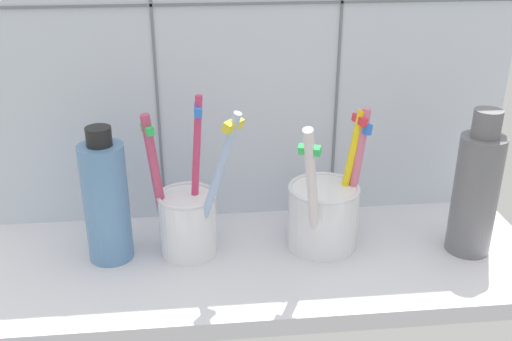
# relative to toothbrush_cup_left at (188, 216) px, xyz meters

# --- Properties ---
(counter_slab) EXTENTS (0.64, 0.22, 0.02)m
(counter_slab) POSITION_rel_toothbrush_cup_left_xyz_m (0.08, -0.02, -0.06)
(counter_slab) COLOR silver
(counter_slab) RESTS_ON ground
(tile_wall_back) EXTENTS (0.64, 0.02, 0.45)m
(tile_wall_back) POSITION_rel_toothbrush_cup_left_xyz_m (0.08, 0.10, 0.16)
(tile_wall_back) COLOR silver
(tile_wall_back) RESTS_ON ground
(toothbrush_cup_left) EXTENTS (0.11, 0.09, 0.18)m
(toothbrush_cup_left) POSITION_rel_toothbrush_cup_left_xyz_m (0.00, 0.00, 0.00)
(toothbrush_cup_left) COLOR white
(toothbrush_cup_left) RESTS_ON counter_slab
(toothbrush_cup_right) EXTENTS (0.10, 0.12, 0.17)m
(toothbrush_cup_right) POSITION_rel_toothbrush_cup_left_xyz_m (0.15, -0.00, -0.00)
(toothbrush_cup_right) COLOR white
(toothbrush_cup_right) RESTS_ON counter_slab
(ceramic_vase) EXTENTS (0.05, 0.05, 0.17)m
(ceramic_vase) POSITION_rel_toothbrush_cup_left_xyz_m (0.32, -0.03, 0.03)
(ceramic_vase) COLOR slate
(ceramic_vase) RESTS_ON counter_slab
(soap_bottle) EXTENTS (0.05, 0.05, 0.16)m
(soap_bottle) POSITION_rel_toothbrush_cup_left_xyz_m (-0.09, 0.00, 0.02)
(soap_bottle) COLOR #5A88B9
(soap_bottle) RESTS_ON counter_slab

